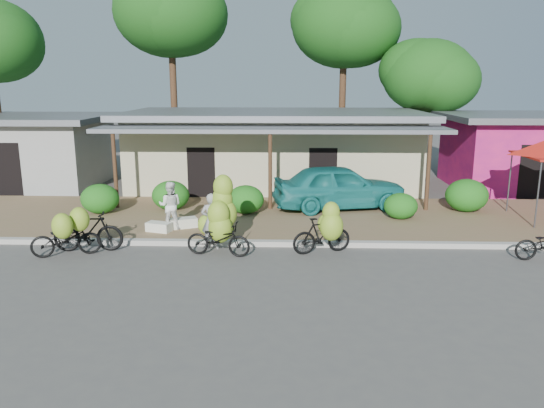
{
  "coord_description": "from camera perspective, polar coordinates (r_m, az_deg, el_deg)",
  "views": [
    {
      "loc": [
        0.69,
        -12.58,
        4.6
      ],
      "look_at": [
        0.2,
        2.16,
        1.2
      ],
      "focal_mm": 35.0,
      "sensor_mm": 36.0,
      "label": 1
    }
  ],
  "objects": [
    {
      "name": "shop_main",
      "position": [
        23.69,
        0.23,
        6.01
      ],
      "size": [
        13.0,
        8.5,
        3.35
      ],
      "color": "#B9B18C",
      "rests_on": "ground"
    },
    {
      "name": "tree_far_center",
      "position": [
        29.61,
        -11.21,
        19.8
      ],
      "size": [
        5.87,
        5.8,
        10.46
      ],
      "color": "#47311C",
      "rests_on": "ground"
    },
    {
      "name": "hedge_4",
      "position": [
        18.22,
        13.68,
        -0.21
      ],
      "size": [
        1.12,
        1.01,
        0.87
      ],
      "primitive_type": "ellipsoid",
      "color": "#176216",
      "rests_on": "sidewalk"
    },
    {
      "name": "teal_van",
      "position": [
        19.22,
        7.27,
        1.87
      ],
      "size": [
        5.04,
        2.89,
        1.62
      ],
      "primitive_type": "imported",
      "rotation": [
        0.0,
        0.0,
        1.79
      ],
      "color": "#197472",
      "rests_on": "sidewalk"
    },
    {
      "name": "tree_near_right",
      "position": [
        27.99,
        16.04,
        13.3
      ],
      "size": [
        4.65,
        4.48,
        6.71
      ],
      "color": "#47311C",
      "rests_on": "ground"
    },
    {
      "name": "sack_near",
      "position": [
        16.93,
        -9.54,
        -2.02
      ],
      "size": [
        0.94,
        0.71,
        0.3
      ],
      "primitive_type": "cube",
      "rotation": [
        0.0,
        0.0,
        0.42
      ],
      "color": "white",
      "rests_on": "sidewalk"
    },
    {
      "name": "sack_far",
      "position": [
        16.65,
        -12.07,
        -2.42
      ],
      "size": [
        0.83,
        0.59,
        0.28
      ],
      "primitive_type": "cube",
      "rotation": [
        0.0,
        0.0,
        -0.3
      ],
      "color": "white",
      "rests_on": "sidewalk"
    },
    {
      "name": "loose_banana_b",
      "position": [
        16.33,
        -6.28,
        -1.85
      ],
      "size": [
        0.51,
        0.44,
        0.64
      ],
      "primitive_type": "ellipsoid",
      "color": "#93AC2B",
      "rests_on": "sidewalk"
    },
    {
      "name": "hedge_3",
      "position": [
        18.8,
        3.3,
        0.78
      ],
      "size": [
        1.31,
        1.18,
        1.02
      ],
      "primitive_type": "ellipsoid",
      "color": "#176216",
      "rests_on": "sidewalk"
    },
    {
      "name": "bike_left",
      "position": [
        15.43,
        -19.27,
        -2.66
      ],
      "size": [
        1.95,
        1.22,
        1.42
      ],
      "rotation": [
        0.0,
        0.0,
        1.66
      ],
      "color": "black",
      "rests_on": "ground"
    },
    {
      "name": "ground",
      "position": [
        13.41,
        -1.16,
        -7.08
      ],
      "size": [
        100.0,
        100.0,
        0.0
      ],
      "primitive_type": "plane",
      "color": "#514E4B",
      "rests_on": "ground"
    },
    {
      "name": "shop_pink",
      "position": [
        25.69,
        24.45,
        5.29
      ],
      "size": [
        6.0,
        6.0,
        3.25
      ],
      "color": "#DB216E",
      "rests_on": "ground"
    },
    {
      "name": "shop_grey",
      "position": [
        26.47,
        -24.42,
        5.37
      ],
      "size": [
        7.0,
        6.0,
        3.15
      ],
      "color": "#969591",
      "rests_on": "ground"
    },
    {
      "name": "bike_center",
      "position": [
        14.54,
        -5.56,
        -2.15
      ],
      "size": [
        1.84,
        1.27,
        2.14
      ],
      "rotation": [
        0.0,
        0.0,
        1.4
      ],
      "color": "black",
      "rests_on": "ground"
    },
    {
      "name": "sidewalk",
      "position": [
        18.17,
        -0.32,
        -1.49
      ],
      "size": [
        60.0,
        6.0,
        0.12
      ],
      "primitive_type": "cube",
      "color": "brown",
      "rests_on": "ground"
    },
    {
      "name": "hedge_2",
      "position": [
        18.43,
        -2.85,
        0.49
      ],
      "size": [
        1.27,
        1.15,
        0.99
      ],
      "primitive_type": "ellipsoid",
      "color": "#176216",
      "rests_on": "sidewalk"
    },
    {
      "name": "bike_right",
      "position": [
        14.38,
        5.67,
        -2.96
      ],
      "size": [
        1.74,
        1.37,
        1.58
      ],
      "rotation": [
        0.0,
        0.0,
        1.9
      ],
      "color": "black",
      "rests_on": "ground"
    },
    {
      "name": "hedge_5",
      "position": [
        19.91,
        20.22,
        0.87
      ],
      "size": [
        1.48,
        1.33,
        1.16
      ],
      "primitive_type": "ellipsoid",
      "color": "#176216",
      "rests_on": "sidewalk"
    },
    {
      "name": "curb",
      "position": [
        15.28,
        -0.76,
        -4.24
      ],
      "size": [
        60.0,
        0.25,
        0.15
      ],
      "primitive_type": "cube",
      "color": "#A8A399",
      "rests_on": "ground"
    },
    {
      "name": "bystander",
      "position": [
        16.74,
        -10.9,
        -0.14
      ],
      "size": [
        0.73,
        0.57,
        1.49
      ],
      "primitive_type": "imported",
      "rotation": [
        0.0,
        0.0,
        3.15
      ],
      "color": "white",
      "rests_on": "sidewalk"
    },
    {
      "name": "vendor",
      "position": [
        14.93,
        -6.52,
        -1.85
      ],
      "size": [
        0.6,
        0.4,
        1.6
      ],
      "primitive_type": "imported",
      "rotation": [
        0.0,
        0.0,
        3.11
      ],
      "color": "gray",
      "rests_on": "ground"
    },
    {
      "name": "loose_banana_a",
      "position": [
        16.09,
        -7.16,
        -2.2
      ],
      "size": [
        0.47,
        0.4,
        0.59
      ],
      "primitive_type": "ellipsoid",
      "color": "#93AC2B",
      "rests_on": "sidewalk"
    },
    {
      "name": "loose_banana_c",
      "position": [
        16.07,
        5.8,
        -2.14
      ],
      "size": [
        0.49,
        0.42,
        0.61
      ],
      "primitive_type": "ellipsoid",
      "color": "#93AC2B",
      "rests_on": "sidewalk"
    },
    {
      "name": "hedge_1",
      "position": [
        19.31,
        -10.85,
        0.92
      ],
      "size": [
        1.34,
        1.2,
        1.04
      ],
      "primitive_type": "ellipsoid",
      "color": "#176216",
      "rests_on": "sidewalk"
    },
    {
      "name": "bike_far_left",
      "position": [
        15.24,
        -21.33,
        -3.35
      ],
      "size": [
        1.92,
        1.44,
        1.34
      ],
      "rotation": [
        0.0,
        0.0,
        1.9
      ],
      "color": "black",
      "rests_on": "ground"
    },
    {
      "name": "hedge_0",
      "position": [
        19.38,
        -18.02,
        0.54
      ],
      "size": [
        1.32,
        1.19,
        1.03
      ],
      "primitive_type": "ellipsoid",
      "color": "#176216",
      "rests_on": "sidewalk"
    },
    {
      "name": "tree_center_right",
      "position": [
        29.46,
        7.4,
        18.68
      ],
      "size": [
        5.58,
        5.49,
        9.67
      ],
      "color": "#47311C",
      "rests_on": "ground"
    }
  ]
}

